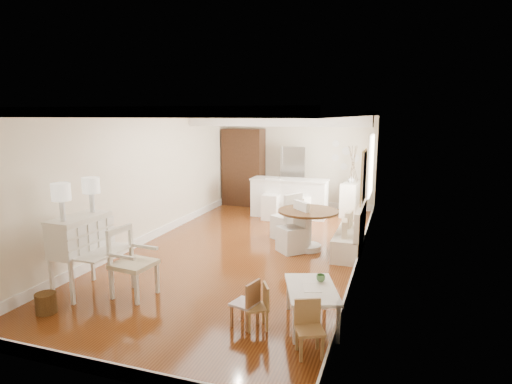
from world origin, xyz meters
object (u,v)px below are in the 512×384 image
Objects in this scene: wicker_basket at (46,303)px; sideboard at (352,199)px; dining_table at (308,230)px; slip_chair_far at (286,216)px; secretary_bureau at (82,254)px; gustavian_armchair at (134,263)px; slip_chair_near at (292,227)px; bar_stool_right at (302,202)px; kids_chair_a at (257,307)px; kids_chair_c at (310,329)px; kids_chair_b at (245,302)px; bar_stool_left at (271,200)px; pantry_cabinet at (244,167)px; fridge at (305,179)px; kids_table at (311,306)px; breakfast_counter at (289,198)px.

sideboard is (3.37, 7.31, 0.31)m from wicker_basket.
slip_chair_far reaches higher than dining_table.
secretary_bureau is 0.89m from wicker_basket.
gustavian_armchair is at bearing 10.19° from slip_chair_far.
slip_chair_near is 2.60m from bar_stool_right.
wicker_basket is at bearing -108.78° from kids_chair_a.
kids_chair_a is 0.88m from kids_chair_c.
kids_chair_b is 0.63× the size of slip_chair_near.
bar_stool_left is (-0.82, 1.58, 0.01)m from slip_chair_far.
bar_stool_left reaches higher than slip_chair_near.
bar_stool_right is at bearing 79.13° from kids_chair_c.
sideboard is at bearing -170.74° from kids_chair_b.
bar_stool_right is at bearing 9.18° from bar_stool_left.
slip_chair_far is (-0.35, 0.86, 0.01)m from slip_chair_near.
pantry_cabinet is at bearing 166.66° from slip_chair_near.
slip_chair_near reaches higher than kids_chair_a.
fridge is at bearing -3.42° from gustavian_armchair.
kids_table is 0.50× the size of breakfast_counter.
gustavian_armchair reaches higher than slip_chair_near.
wicker_basket is at bearing -105.17° from breakfast_counter.
kids_chair_c is (0.78, -0.41, 0.02)m from kids_chair_a.
dining_table is 2.66m from bar_stool_left.
breakfast_counter reaches higher than wicker_basket.
sideboard is (0.62, 6.76, 0.14)m from kids_chair_b.
fridge is at bearing 143.14° from slip_chair_near.
kids_chair_c is (0.95, -0.42, 0.00)m from kids_chair_b.
sideboard is at bearing 91.75° from kids_table.
dining_table is 3.41m from sideboard.
secretary_bureau is 4.29m from dining_table.
kids_table is 0.45× the size of pantry_cabinet.
slip_chair_far is (-0.51, 4.03, 0.20)m from kids_chair_b.
kids_table is at bearing 50.39° from slip_chair_far.
bar_stool_right is at bearing 105.34° from dining_table.
fridge reaches higher than breakfast_counter.
kids_chair_b is 0.67× the size of sideboard.
gustavian_armchair is 1.05× the size of bar_stool_right.
wicker_basket is at bearing -90.69° from pantry_cabinet.
kids_chair_c is 6.46m from bar_stool_left.
dining_table is at bearing -167.53° from kids_chair_b.
kids_table is 0.73m from kids_chair_c.
kids_chair_b is 5.78m from bar_stool_left.
kids_chair_a is (-0.65, -0.31, 0.04)m from kids_table.
dining_table reaches higher than kids_table.
kids_chair_a is 0.17m from kids_chair_b.
breakfast_counter reaches higher than slip_chair_near.
dining_table is 1.21× the size of bar_stool_right.
fridge reaches higher than secretary_bureau.
fridge is 1.89× the size of sideboard.
sideboard is at bearing 68.30° from kids_chair_c.
gustavian_armchair reaches higher than kids_chair_b.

